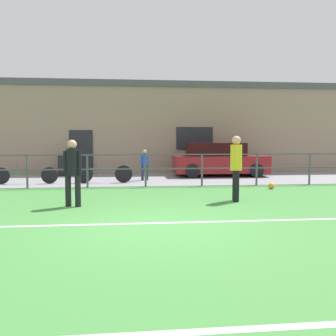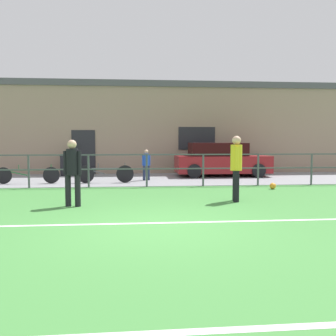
# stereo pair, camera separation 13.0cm
# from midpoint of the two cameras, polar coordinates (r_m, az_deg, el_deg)

# --- Properties ---
(ground) EXTENTS (60.00, 44.00, 0.04)m
(ground) POSITION_cam_midpoint_polar(r_m,az_deg,el_deg) (7.10, -1.71, -9.23)
(ground) COLOR #42843D
(field_line_touchline) EXTENTS (36.00, 0.11, 0.00)m
(field_line_touchline) POSITION_cam_midpoint_polar(r_m,az_deg,el_deg) (7.42, -1.91, -8.45)
(field_line_touchline) COLOR white
(field_line_touchline) RESTS_ON ground
(field_line_hash) EXTENTS (36.00, 0.11, 0.00)m
(field_line_hash) POSITION_cam_midpoint_polar(r_m,az_deg,el_deg) (3.49, 3.61, -23.86)
(field_line_hash) COLOR white
(field_line_hash) RESTS_ON ground
(pavement_strip) EXTENTS (48.00, 5.00, 0.02)m
(pavement_strip) POSITION_cam_midpoint_polar(r_m,az_deg,el_deg) (15.48, -4.12, -1.71)
(pavement_strip) COLOR gray
(pavement_strip) RESTS_ON ground
(perimeter_fence) EXTENTS (36.07, 0.07, 1.15)m
(perimeter_fence) POSITION_cam_midpoint_polar(r_m,az_deg,el_deg) (12.92, -3.76, 0.37)
(perimeter_fence) COLOR #474C51
(perimeter_fence) RESTS_ON ground
(clubhouse_facade) EXTENTS (28.00, 2.56, 4.48)m
(clubhouse_facade) POSITION_cam_midpoint_polar(r_m,az_deg,el_deg) (19.09, -4.55, 6.17)
(clubhouse_facade) COLOR gray
(clubhouse_facade) RESTS_ON ground
(player_goalkeeper) EXTENTS (0.45, 0.29, 1.65)m
(player_goalkeeper) POSITION_cam_midpoint_polar(r_m,az_deg,el_deg) (9.38, -14.85, -0.13)
(player_goalkeeper) COLOR black
(player_goalkeeper) RESTS_ON ground
(player_striker) EXTENTS (0.31, 0.47, 1.75)m
(player_striker) POSITION_cam_midpoint_polar(r_m,az_deg,el_deg) (10.04, 10.07, 0.57)
(player_striker) COLOR black
(player_striker) RESTS_ON ground
(soccer_ball_match) EXTENTS (0.21, 0.21, 0.21)m
(soccer_ball_match) POSITION_cam_midpoint_polar(r_m,az_deg,el_deg) (12.89, 15.36, -2.65)
(soccer_ball_match) COLOR orange
(soccer_ball_match) RESTS_ON ground
(spectator_child) EXTENTS (0.33, 0.22, 1.23)m
(spectator_child) POSITION_cam_midpoint_polar(r_m,az_deg,el_deg) (14.87, -3.86, 0.80)
(spectator_child) COLOR #232D4C
(spectator_child) RESTS_ON pavement_strip
(parked_car_red) EXTENTS (4.12, 1.88, 1.49)m
(parked_car_red) POSITION_cam_midpoint_polar(r_m,az_deg,el_deg) (16.78, 7.60, 1.20)
(parked_car_red) COLOR maroon
(parked_car_red) RESTS_ON pavement_strip
(bicycle_parked_1) EXTENTS (2.14, 0.04, 0.75)m
(bicycle_parked_1) POSITION_cam_midpoint_polar(r_m,az_deg,el_deg) (14.17, -10.13, -0.89)
(bicycle_parked_1) COLOR black
(bicycle_parked_1) RESTS_ON pavement_strip
(bicycle_parked_2) EXTENTS (2.34, 0.04, 0.72)m
(bicycle_parked_2) POSITION_cam_midpoint_polar(r_m,az_deg,el_deg) (14.66, -21.35, -1.03)
(bicycle_parked_2) COLOR black
(bicycle_parked_2) RESTS_ON pavement_strip
(trash_bin_0) EXTENTS (0.64, 0.55, 0.97)m
(trash_bin_0) POSITION_cam_midpoint_polar(r_m,az_deg,el_deg) (17.41, -15.66, 0.48)
(trash_bin_0) COLOR black
(trash_bin_0) RESTS_ON pavement_strip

